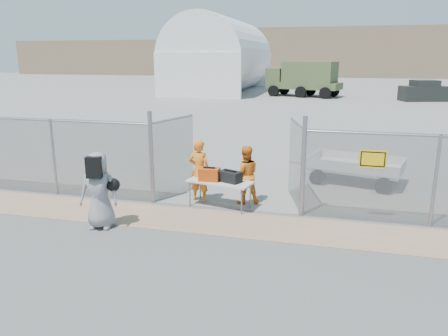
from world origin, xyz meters
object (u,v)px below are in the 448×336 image
(folding_table, at_px, (220,194))
(visitor, at_px, (99,190))
(utility_trailer, at_px, (356,169))
(security_worker_right, at_px, (245,175))
(security_worker_left, at_px, (199,171))

(folding_table, bearing_deg, visitor, -126.64)
(folding_table, distance_m, utility_trailer, 4.82)
(folding_table, distance_m, security_worker_right, 0.87)
(visitor, bearing_deg, security_worker_left, 45.15)
(security_worker_right, relative_size, utility_trailer, 0.44)
(utility_trailer, bearing_deg, folding_table, -122.99)
(security_worker_left, height_order, security_worker_right, security_worker_left)
(folding_table, height_order, security_worker_left, security_worker_left)
(folding_table, xyz_separation_m, visitor, (-2.32, -2.05, 0.54))
(security_worker_left, bearing_deg, security_worker_right, -166.30)
(utility_trailer, bearing_deg, visitor, -123.44)
(security_worker_left, relative_size, security_worker_right, 1.09)
(security_worker_left, relative_size, utility_trailer, 0.48)
(folding_table, distance_m, security_worker_left, 0.91)
(security_worker_left, relative_size, visitor, 0.96)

